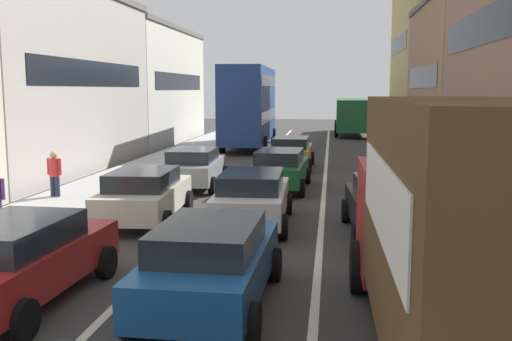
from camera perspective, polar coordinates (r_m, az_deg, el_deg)
The scene contains 16 objects.
sidewalk_left at distance 24.58m, azimuth -13.19°, elevation -0.68°, with size 2.60×64.00×0.14m, color #AEAEAE.
lane_stripe_left at distance 23.31m, azimuth -1.60°, elevation -1.10°, with size 0.16×60.00×0.01m, color silver.
lane_stripe_right at distance 23.03m, azimuth 6.79°, elevation -1.26°, with size 0.16×60.00×0.01m, color silver.
building_row_left at distance 27.96m, azimuth -22.68°, elevation 8.41°, with size 7.20×43.90×8.80m.
removalist_box_truck at distance 7.81m, azimuth 20.46°, elevation -5.18°, with size 2.77×7.73×3.58m.
sedan_centre_lane_second at distance 9.95m, azimuth -4.46°, elevation -8.92°, with size 2.12×4.33×1.49m.
wagon_left_lane_second at distance 10.88m, azimuth -22.42°, elevation -8.02°, with size 2.19×4.36×1.49m.
hatchback_centre_lane_third at distance 15.71m, azimuth -0.38°, elevation -2.60°, with size 2.17×4.36×1.49m.
sedan_left_lane_third at distance 16.41m, azimuth -10.94°, elevation -2.29°, with size 2.24×4.39×1.49m.
coupe_centre_lane_fourth at distance 21.40m, azimuth 2.39°, elevation 0.23°, with size 2.17×4.36×1.49m.
sedan_left_lane_fourth at distance 21.95m, azimuth -6.13°, elevation 0.38°, with size 2.21×4.37×1.49m.
sedan_centre_lane_fifth at distance 27.14m, azimuth 3.48°, elevation 1.87°, with size 2.08×4.31×1.49m.
sedan_right_lane_behind_truck at distance 14.93m, azimuth 12.93°, elevation -3.37°, with size 2.28×4.40×1.49m.
bus_mid_queue_primary at distance 36.90m, azimuth -0.67°, elevation 6.66°, with size 2.98×10.55×5.06m.
bus_far_queue_secondary at distance 48.34m, azimuth 9.45°, elevation 5.60°, with size 2.84×10.51×2.90m.
pedestrian_mid_sidewalk at distance 20.34m, azimuth -19.27°, elevation -0.20°, with size 0.53×0.34×1.66m.
Camera 1 is at (1.92, -2.73, 3.69)m, focal length 40.53 mm.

